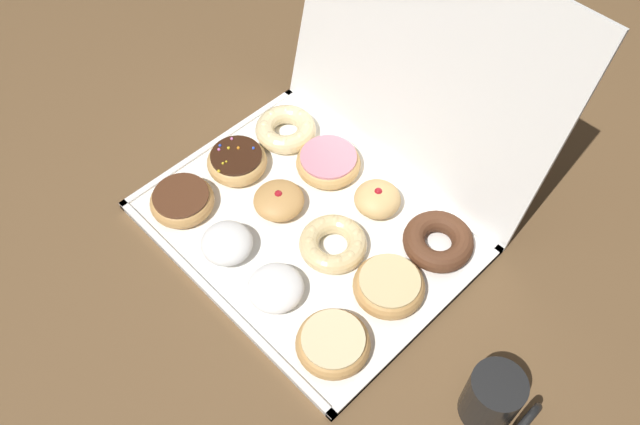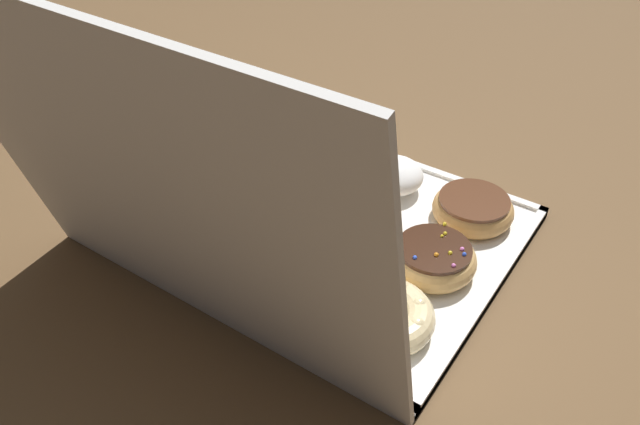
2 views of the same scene
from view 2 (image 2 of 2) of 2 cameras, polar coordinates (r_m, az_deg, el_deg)
The scene contains 16 objects.
ground_plane at distance 0.91m, azimuth -0.56°, elevation -1.10°, with size 3.00×3.00×0.00m, color brown.
donut_box at distance 0.91m, azimuth -0.56°, elevation -0.84°, with size 0.54×0.41×0.01m.
box_lid_open at distance 0.63m, azimuth -14.21°, elevation 0.91°, with size 0.54×0.42×0.01m, color white.
chocolate_frosted_donut_0 at distance 0.92m, azimuth 13.45°, elevation 0.37°, with size 0.11×0.11×0.04m.
powdered_filled_donut_1 at distance 0.96m, azimuth 6.60°, elevation 3.30°, with size 0.09×0.09×0.05m.
powdered_filled_donut_2 at distance 1.01m, azimuth 0.62°, elevation 5.27°, with size 0.09×0.09×0.04m.
glazed_ring_donut_3 at distance 1.07m, azimuth -5.20°, elevation 7.36°, with size 0.11×0.11×0.04m.
sprinkle_donut_4 at distance 0.83m, azimuth 10.18°, elevation -3.83°, with size 0.11×0.11×0.04m.
jelly_filled_donut_5 at distance 0.87m, azimuth 3.10°, elevation -0.87°, with size 0.09×0.09×0.05m.
cruller_donut_6 at distance 0.92m, azimuth -3.92°, elevation 1.65°, with size 0.11×0.11×0.04m.
glazed_ring_donut_7 at distance 0.99m, azimuth -9.68°, elevation 3.95°, with size 0.12×0.12×0.04m.
cruller_donut_8 at distance 0.75m, azimuth 5.80°, elevation -9.11°, with size 0.12×0.12×0.04m.
pink_frosted_donut_9 at distance 0.79m, azimuth -1.54°, elevation -5.66°, with size 0.12×0.12×0.04m.
jelly_filled_donut_10 at distance 0.85m, azimuth -8.28°, elevation -2.18°, with size 0.08×0.08×0.05m.
chocolate_cake_ring_donut_11 at distance 0.92m, azimuth -14.75°, elevation 0.20°, with size 0.12×0.12×0.04m.
coffee_mug at distance 1.15m, azimuth -17.16°, elevation 9.34°, with size 0.10×0.08×0.10m.
Camera 2 is at (-0.40, 0.58, 0.58)m, focal length 35.97 mm.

